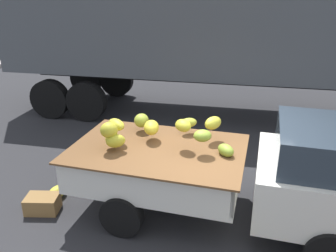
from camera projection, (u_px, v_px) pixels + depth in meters
name	position (u px, v px, depth m)	size (l,w,h in m)	color
ground	(215.00, 220.00, 5.51)	(220.00, 220.00, 0.00)	#28282B
curb_strip	(228.00, 73.00, 14.54)	(80.00, 0.80, 0.16)	gray
pickup_truck	(281.00, 175.00, 5.07)	(4.92, 2.25, 1.70)	silver
semi_trailer	(225.00, 23.00, 9.10)	(12.07, 2.96, 3.95)	#4C5156
fallen_banana_bunch_near_tailgate	(57.00, 192.00, 6.06)	(0.37, 0.23, 0.21)	gold
produce_crate	(43.00, 204.00, 5.68)	(0.52, 0.36, 0.28)	olive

